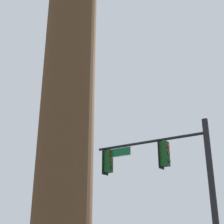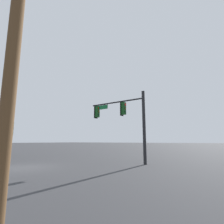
# 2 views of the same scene
# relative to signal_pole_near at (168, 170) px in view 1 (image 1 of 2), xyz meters

# --- Properties ---
(signal_pole_near) EXTENTS (5.67, 0.61, 5.97)m
(signal_pole_near) POSITION_rel_signal_pole_near_xyz_m (0.00, 0.00, 0.00)
(signal_pole_near) COLOR black
(signal_pole_near) RESTS_ON ground_plane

